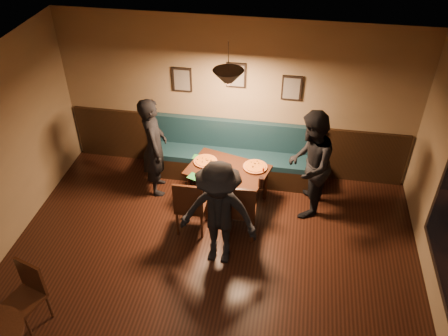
{
  "coord_description": "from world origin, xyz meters",
  "views": [
    {
      "loc": [
        0.96,
        -3.35,
        5.13
      ],
      "look_at": [
        0.02,
        2.17,
        0.95
      ],
      "focal_mm": 37.35,
      "sensor_mm": 36.0,
      "label": 1
    }
  ],
  "objects_px": {
    "dining_table": "(228,186)",
    "chair_near_left": "(191,203)",
    "chair_near_right": "(241,207)",
    "tabasco_bottle": "(263,170)",
    "soda_glass": "(261,182)",
    "booth_bench": "(233,154)",
    "cafe_chair_far": "(24,299)",
    "diner_right": "(310,165)",
    "diner_front": "(219,215)",
    "diner_left": "(154,147)"
  },
  "relations": [
    {
      "from": "diner_left",
      "to": "tabasco_bottle",
      "type": "bearing_deg",
      "value": -111.92
    },
    {
      "from": "soda_glass",
      "to": "diner_right",
      "type": "bearing_deg",
      "value": 26.61
    },
    {
      "from": "diner_left",
      "to": "chair_near_left",
      "type": "bearing_deg",
      "value": -154.37
    },
    {
      "from": "chair_near_right",
      "to": "tabasco_bottle",
      "type": "distance_m",
      "value": 0.77
    },
    {
      "from": "chair_near_right",
      "to": "diner_right",
      "type": "bearing_deg",
      "value": 34.14
    },
    {
      "from": "diner_right",
      "to": "soda_glass",
      "type": "distance_m",
      "value": 0.8
    },
    {
      "from": "diner_right",
      "to": "soda_glass",
      "type": "height_order",
      "value": "diner_right"
    },
    {
      "from": "chair_near_right",
      "to": "diner_front",
      "type": "bearing_deg",
      "value": -114.44
    },
    {
      "from": "dining_table",
      "to": "diner_left",
      "type": "bearing_deg",
      "value": -170.9
    },
    {
      "from": "booth_bench",
      "to": "tabasco_bottle",
      "type": "xyz_separation_m",
      "value": [
        0.59,
        -0.69,
        0.22
      ]
    },
    {
      "from": "cafe_chair_far",
      "to": "chair_near_right",
      "type": "bearing_deg",
      "value": -121.47
    },
    {
      "from": "booth_bench",
      "to": "diner_right",
      "type": "distance_m",
      "value": 1.51
    },
    {
      "from": "diner_right",
      "to": "tabasco_bottle",
      "type": "xyz_separation_m",
      "value": [
        -0.7,
        -0.01,
        -0.18
      ]
    },
    {
      "from": "diner_right",
      "to": "diner_front",
      "type": "xyz_separation_m",
      "value": [
        -1.19,
        -1.27,
        -0.07
      ]
    },
    {
      "from": "booth_bench",
      "to": "chair_near_right",
      "type": "relative_size",
      "value": 2.9
    },
    {
      "from": "dining_table",
      "to": "tabasco_bottle",
      "type": "relative_size",
      "value": 11.32
    },
    {
      "from": "diner_front",
      "to": "tabasco_bottle",
      "type": "height_order",
      "value": "diner_front"
    },
    {
      "from": "chair_near_right",
      "to": "diner_right",
      "type": "xyz_separation_m",
      "value": [
        0.96,
        0.71,
        0.39
      ]
    },
    {
      "from": "dining_table",
      "to": "diner_front",
      "type": "relative_size",
      "value": 0.74
    },
    {
      "from": "diner_left",
      "to": "diner_front",
      "type": "height_order",
      "value": "diner_left"
    },
    {
      "from": "dining_table",
      "to": "chair_near_left",
      "type": "bearing_deg",
      "value": -106.32
    },
    {
      "from": "diner_left",
      "to": "dining_table",
      "type": "bearing_deg",
      "value": -113.69
    },
    {
      "from": "chair_near_left",
      "to": "cafe_chair_far",
      "type": "relative_size",
      "value": 1.08
    },
    {
      "from": "booth_bench",
      "to": "diner_front",
      "type": "bearing_deg",
      "value": -86.96
    },
    {
      "from": "chair_near_left",
      "to": "diner_left",
      "type": "distance_m",
      "value": 1.22
    },
    {
      "from": "diner_left",
      "to": "booth_bench",
      "type": "bearing_deg",
      "value": -83.15
    },
    {
      "from": "tabasco_bottle",
      "to": "booth_bench",
      "type": "bearing_deg",
      "value": 130.67
    },
    {
      "from": "booth_bench",
      "to": "chair_near_left",
      "type": "xyz_separation_m",
      "value": [
        -0.41,
        -1.4,
        -0.0
      ]
    },
    {
      "from": "dining_table",
      "to": "chair_near_right",
      "type": "height_order",
      "value": "chair_near_right"
    },
    {
      "from": "chair_near_left",
      "to": "diner_left",
      "type": "bearing_deg",
      "value": 132.84
    },
    {
      "from": "booth_bench",
      "to": "chair_near_left",
      "type": "relative_size",
      "value": 3.02
    },
    {
      "from": "soda_glass",
      "to": "cafe_chair_far",
      "type": "bearing_deg",
      "value": -137.69
    },
    {
      "from": "chair_near_right",
      "to": "soda_glass",
      "type": "xyz_separation_m",
      "value": [
        0.26,
        0.35,
        0.23
      ]
    },
    {
      "from": "dining_table",
      "to": "diner_left",
      "type": "xyz_separation_m",
      "value": [
        -1.24,
        0.13,
        0.54
      ]
    },
    {
      "from": "diner_right",
      "to": "tabasco_bottle",
      "type": "distance_m",
      "value": 0.73
    },
    {
      "from": "chair_near_left",
      "to": "diner_right",
      "type": "xyz_separation_m",
      "value": [
        1.71,
        0.73,
        0.41
      ]
    },
    {
      "from": "booth_bench",
      "to": "diner_front",
      "type": "xyz_separation_m",
      "value": [
        0.1,
        -1.95,
        0.34
      ]
    },
    {
      "from": "diner_left",
      "to": "diner_front",
      "type": "bearing_deg",
      "value": -154.4
    },
    {
      "from": "tabasco_bottle",
      "to": "diner_left",
      "type": "bearing_deg",
      "value": 175.87
    },
    {
      "from": "soda_glass",
      "to": "tabasco_bottle",
      "type": "height_order",
      "value": "soda_glass"
    },
    {
      "from": "diner_front",
      "to": "chair_near_left",
      "type": "bearing_deg",
      "value": 137.06
    },
    {
      "from": "chair_near_left",
      "to": "diner_front",
      "type": "height_order",
      "value": "diner_front"
    },
    {
      "from": "soda_glass",
      "to": "tabasco_bottle",
      "type": "bearing_deg",
      "value": 89.92
    },
    {
      "from": "booth_bench",
      "to": "cafe_chair_far",
      "type": "distance_m",
      "value": 3.99
    },
    {
      "from": "chair_near_right",
      "to": "cafe_chair_far",
      "type": "bearing_deg",
      "value": -141.59
    },
    {
      "from": "diner_left",
      "to": "diner_front",
      "type": "relative_size",
      "value": 1.04
    },
    {
      "from": "chair_near_left",
      "to": "soda_glass",
      "type": "relative_size",
      "value": 5.94
    },
    {
      "from": "cafe_chair_far",
      "to": "diner_right",
      "type": "bearing_deg",
      "value": -122.64
    },
    {
      "from": "diner_left",
      "to": "chair_near_right",
      "type": "bearing_deg",
      "value": -135.9
    },
    {
      "from": "chair_near_left",
      "to": "diner_left",
      "type": "relative_size",
      "value": 0.57
    }
  ]
}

